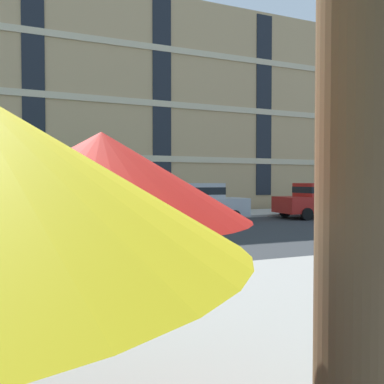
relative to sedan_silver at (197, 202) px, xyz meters
name	(u,v)px	position (x,y,z in m)	size (l,w,h in m)	color
ground_plane	(14,246)	(-6.99, -3.70, -0.95)	(120.00, 120.00, 0.00)	#2D3033
sidewalk_far	(32,220)	(-6.99, 3.10, -0.89)	(56.00, 3.60, 0.12)	#B2ADA3
apartment_building	(40,114)	(-6.99, 11.29, 5.45)	(47.93, 12.08, 12.80)	tan
sedan_silver	(197,202)	(0.00, 0.00, 0.00)	(4.40, 1.98, 1.78)	#A8AAB2
sedan_red	(319,199)	(6.72, 0.00, 0.00)	(4.40, 1.98, 1.78)	#B21E19
street_tree_middle	(72,172)	(-5.22, 2.94, 1.37)	(2.17, 1.85, 3.33)	brown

